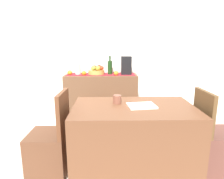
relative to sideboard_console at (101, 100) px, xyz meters
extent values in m
cube|color=beige|center=(0.24, -0.92, -0.45)|extent=(6.40, 6.40, 0.02)
cube|color=silver|center=(0.24, 0.26, 0.91)|extent=(6.40, 0.06, 2.70)
cube|color=brown|center=(0.00, 0.00, 0.00)|extent=(1.17, 0.42, 0.88)
cube|color=maroon|center=(0.00, 0.00, 0.44)|extent=(1.10, 0.32, 0.01)
cylinder|color=gold|center=(-0.07, 0.00, 0.48)|extent=(0.26, 0.26, 0.07)
sphere|color=#B6352D|center=(-0.11, 0.05, 0.55)|extent=(0.07, 0.07, 0.07)
sphere|color=red|center=(-0.06, 0.00, 0.55)|extent=(0.07, 0.07, 0.07)
sphere|color=gold|center=(-0.04, -0.08, 0.55)|extent=(0.07, 0.07, 0.07)
sphere|color=#AC2C1D|center=(-0.03, 0.06, 0.55)|extent=(0.08, 0.08, 0.08)
sphere|color=#96A03A|center=(-0.12, -0.06, 0.55)|extent=(0.08, 0.08, 0.08)
sphere|color=#AE331C|center=(0.01, -0.02, 0.55)|extent=(0.07, 0.07, 0.07)
cylinder|color=#1B3B16|center=(0.15, 0.00, 0.55)|extent=(0.07, 0.07, 0.22)
cylinder|color=#1B3B16|center=(0.15, 0.00, 0.70)|extent=(0.03, 0.03, 0.08)
cube|color=black|center=(0.41, 0.00, 0.59)|extent=(0.16, 0.18, 0.29)
cylinder|color=silver|center=(-0.37, 0.00, 0.53)|extent=(0.09, 0.09, 0.17)
sphere|color=orange|center=(-0.26, -0.10, 0.48)|extent=(0.07, 0.07, 0.07)
sphere|color=orange|center=(0.24, -0.12, 0.48)|extent=(0.07, 0.07, 0.07)
sphere|color=orange|center=(-0.50, -0.05, 0.48)|extent=(0.08, 0.08, 0.08)
cube|color=brown|center=(0.38, -1.28, -0.07)|extent=(1.26, 0.77, 0.74)
cube|color=white|center=(0.46, -1.28, 0.31)|extent=(0.31, 0.24, 0.02)
cylinder|color=brown|center=(0.21, -1.16, 0.34)|extent=(0.09, 0.09, 0.09)
cube|color=brown|center=(-0.53, -1.28, -0.22)|extent=(0.41, 0.41, 0.45)
cube|color=brown|center=(-0.35, -1.29, 0.23)|extent=(0.05, 0.40, 0.45)
cube|color=brown|center=(1.29, -1.28, -0.22)|extent=(0.41, 0.41, 0.45)
cube|color=brown|center=(1.11, -1.29, 0.23)|extent=(0.05, 0.40, 0.45)
camera|label=1|loc=(0.11, -3.24, 0.93)|focal=31.93mm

